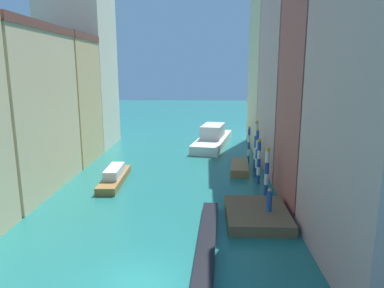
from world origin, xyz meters
TOP-DOWN VIEW (x-y plane):
  - ground_plane at (0.00, 24.50)m, footprint 154.00×154.00m
  - building_left_1 at (-12.92, 12.95)m, footprint 7.83×11.68m
  - building_left_2 at (-12.92, 22.71)m, footprint 7.83×7.46m
  - building_left_3 at (-12.92, 30.70)m, footprint 7.83×8.50m
  - building_right_1 at (12.92, 10.78)m, footprint 7.83×7.53m
  - building_right_2 at (12.92, 20.17)m, footprint 7.83×10.73m
  - building_right_3 at (12.92, 30.49)m, footprint 7.83×9.78m
  - waterfront_dock at (6.73, 7.52)m, footprint 4.10×5.40m
  - person_on_dock at (7.46, 7.27)m, footprint 0.36×0.36m
  - mooring_pole_0 at (8.10, 12.21)m, footprint 0.36×0.36m
  - mooring_pole_1 at (7.92, 15.34)m, footprint 0.35×0.35m
  - mooring_pole_2 at (8.03, 17.30)m, footprint 0.27×0.27m
  - mooring_pole_3 at (8.20, 19.37)m, footprint 0.38×0.38m
  - mooring_pole_4 at (7.90, 22.43)m, footprint 0.27×0.27m
  - vaporetto_white at (4.19, 31.09)m, footprint 5.80×12.96m
  - gondola_black at (3.36, 4.08)m, footprint 1.56×10.33m
  - motorboat_0 at (6.66, 19.31)m, footprint 2.17×5.25m
  - motorboat_1 at (-4.88, 15.07)m, footprint 1.87×7.29m

SIDE VIEW (x-z plane):
  - ground_plane at x=0.00m, z-range 0.00..0.00m
  - gondola_black at x=3.36m, z-range 0.00..0.48m
  - motorboat_0 at x=6.66m, z-range 0.00..0.70m
  - waterfront_dock at x=6.73m, z-range 0.00..0.71m
  - motorboat_1 at x=-4.88m, z-range -0.17..1.25m
  - vaporetto_white at x=4.19m, z-range -0.42..2.39m
  - person_on_dock at x=7.46m, z-range 0.65..2.24m
  - mooring_pole_0 at x=8.10m, z-range 0.05..4.03m
  - mooring_pole_4 at x=7.90m, z-range 0.04..4.05m
  - mooring_pole_1 at x=7.92m, z-range 0.05..4.11m
  - mooring_pole_2 at x=8.03m, z-range 0.04..4.69m
  - mooring_pole_3 at x=8.20m, z-range 0.06..5.10m
  - building_left_1 at x=-12.92m, z-range 0.01..13.48m
  - building_left_2 at x=-12.92m, z-range 0.01..13.58m
  - building_right_2 at x=12.92m, z-range 0.01..19.43m
  - building_right_3 at x=12.92m, z-range 0.01..20.46m
  - building_left_3 at x=-12.92m, z-range 0.01..20.62m
  - building_right_1 at x=12.92m, z-range 0.01..21.42m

